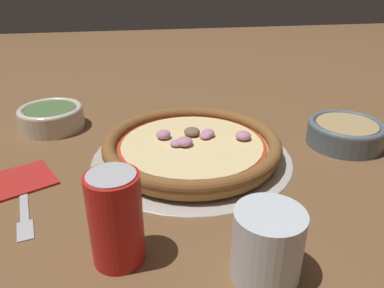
{
  "coord_description": "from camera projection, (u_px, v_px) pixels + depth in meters",
  "views": [
    {
      "loc": [
        0.11,
        0.63,
        0.34
      ],
      "look_at": [
        0.0,
        0.0,
        0.03
      ],
      "focal_mm": 35.0,
      "sensor_mm": 36.0,
      "label": 1
    }
  ],
  "objects": [
    {
      "name": "bowl_near",
      "position": [
        345.0,
        132.0,
        0.76
      ],
      "size": [
        0.15,
        0.15,
        0.05
      ],
      "color": "slate",
      "rests_on": "ground_plane"
    },
    {
      "name": "napkin",
      "position": [
        13.0,
        181.0,
        0.64
      ],
      "size": [
        0.16,
        0.14,
        0.01
      ],
      "rotation": [
        0.0,
        0.0,
        0.46
      ],
      "color": "#B2231E",
      "rests_on": "ground_plane"
    },
    {
      "name": "pizza_tray",
      "position": [
        192.0,
        156.0,
        0.72
      ],
      "size": [
        0.38,
        0.38,
        0.01
      ],
      "color": "#B7B2A8",
      "rests_on": "ground_plane"
    },
    {
      "name": "ground_plane",
      "position": [
        192.0,
        157.0,
        0.72
      ],
      "size": [
        3.0,
        3.0,
        0.0
      ],
      "primitive_type": "plane",
      "color": "brown"
    },
    {
      "name": "bowl_far",
      "position": [
        51.0,
        116.0,
        0.84
      ],
      "size": [
        0.14,
        0.14,
        0.05
      ],
      "color": "beige",
      "rests_on": "ground_plane"
    },
    {
      "name": "fork",
      "position": [
        24.0,
        209.0,
        0.57
      ],
      "size": [
        0.06,
        0.18,
        0.0
      ],
      "rotation": [
        0.0,
        0.0,
        8.09
      ],
      "color": "#B7B7BC",
      "rests_on": "ground_plane"
    },
    {
      "name": "drinking_cup",
      "position": [
        267.0,
        245.0,
        0.43
      ],
      "size": [
        0.08,
        0.08,
        0.09
      ],
      "color": "silver",
      "rests_on": "ground_plane"
    },
    {
      "name": "beverage_can",
      "position": [
        116.0,
        218.0,
        0.45
      ],
      "size": [
        0.07,
        0.07,
        0.12
      ],
      "color": "red",
      "rests_on": "ground_plane"
    },
    {
      "name": "pizza",
      "position": [
        192.0,
        145.0,
        0.71
      ],
      "size": [
        0.34,
        0.34,
        0.04
      ],
      "color": "tan",
      "rests_on": "pizza_tray"
    }
  ]
}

